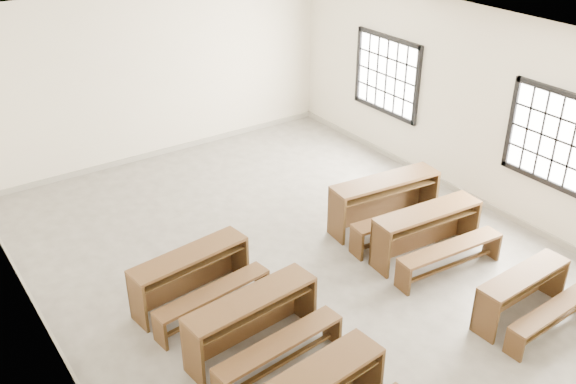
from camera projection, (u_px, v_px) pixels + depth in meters
room at (294, 115)px, 8.57m from camera, size 8.50×8.50×3.20m
desk_set_1 at (255, 321)px, 7.46m from camera, size 1.75×1.02×0.75m
desk_set_2 at (193, 275)px, 8.29m from camera, size 1.71×1.03×0.73m
desk_set_3 at (525, 293)px, 8.03m from camera, size 1.47×0.80×0.65m
desk_set_4 at (429, 231)px, 9.20m from camera, size 1.76×1.01×0.76m
desk_set_5 at (387, 200)px, 9.95m from camera, size 1.89×1.12×0.81m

